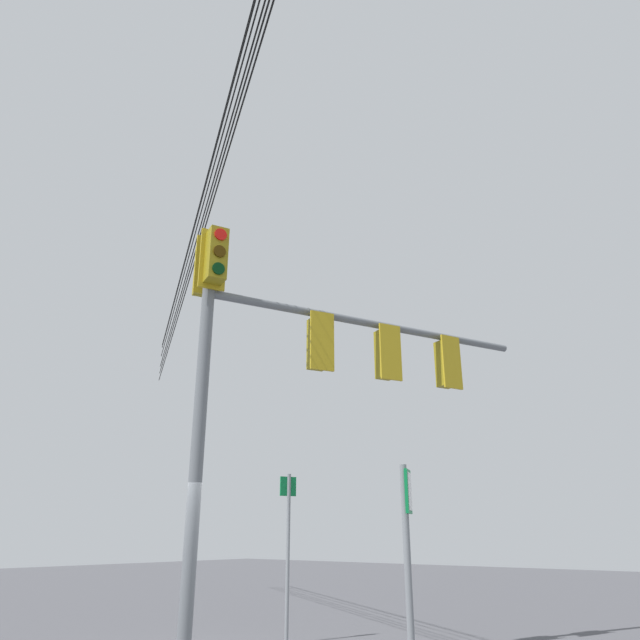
% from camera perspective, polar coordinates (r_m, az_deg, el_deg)
% --- Properties ---
extents(signal_mast_assembly, '(6.25, 3.05, 6.53)m').
position_cam_1_polar(signal_mast_assembly, '(10.00, -2.08, -2.87)').
color(signal_mast_assembly, slate).
rests_on(signal_mast_assembly, ground).
extents(route_sign_primary, '(0.32, 0.15, 2.89)m').
position_cam_1_polar(route_sign_primary, '(11.66, -3.13, -20.35)').
color(route_sign_primary, slate).
rests_on(route_sign_primary, ground).
extents(route_sign_secondary, '(0.25, 0.14, 2.47)m').
position_cam_1_polar(route_sign_secondary, '(6.22, 8.60, -22.75)').
color(route_sign_secondary, slate).
rests_on(route_sign_secondary, ground).
extents(overhead_wire_span, '(12.48, 19.75, 1.82)m').
position_cam_1_polar(overhead_wire_span, '(11.81, -10.71, 12.19)').
color(overhead_wire_span, black).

